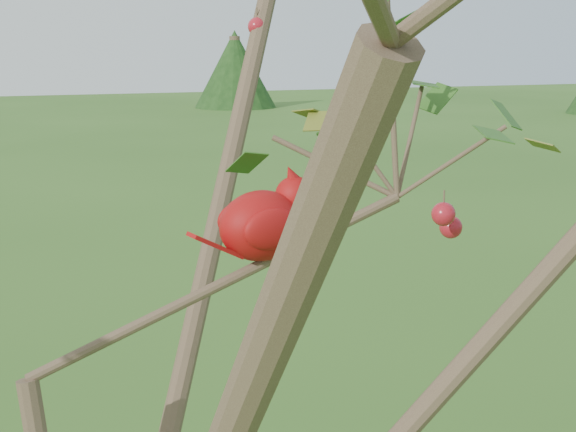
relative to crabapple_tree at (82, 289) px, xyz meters
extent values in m
sphere|color=#A51622|center=(0.64, 0.09, 0.01)|extent=(0.04, 0.04, 0.04)
sphere|color=#A51622|center=(0.47, 0.62, 0.36)|extent=(0.04, 0.04, 0.04)
sphere|color=#A51622|center=(0.59, 0.03, 0.05)|extent=(0.04, 0.04, 0.04)
ellipsoid|color=#A20D0E|center=(0.29, 0.09, 0.05)|extent=(0.16, 0.13, 0.11)
sphere|color=#A20D0E|center=(0.35, 0.11, 0.09)|extent=(0.08, 0.08, 0.07)
cone|color=#A20D0E|center=(0.35, 0.10, 0.12)|extent=(0.05, 0.04, 0.05)
cone|color=#D85914|center=(0.39, 0.11, 0.08)|extent=(0.03, 0.03, 0.02)
ellipsoid|color=black|center=(0.38, 0.11, 0.08)|extent=(0.02, 0.04, 0.03)
cube|color=#A20D0E|center=(0.21, 0.08, 0.02)|extent=(0.09, 0.05, 0.05)
ellipsoid|color=#A20D0E|center=(0.28, 0.14, 0.05)|extent=(0.10, 0.05, 0.07)
ellipsoid|color=#A20D0E|center=(0.30, 0.05, 0.05)|extent=(0.10, 0.05, 0.07)
cylinder|color=#422F23|center=(9.43, 29.35, -0.74)|extent=(0.41, 0.41, 2.75)
cone|color=black|center=(9.43, 29.35, -0.63)|extent=(3.21, 3.21, 2.98)
camera|label=1|loc=(-0.12, -1.08, 0.33)|focal=50.00mm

